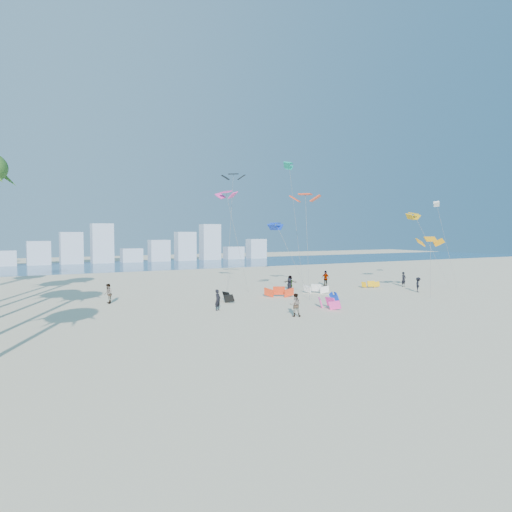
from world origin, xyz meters
name	(u,v)px	position (x,y,z in m)	size (l,w,h in m)	color
ground	(334,340)	(0.00, 0.00, 0.00)	(220.00, 220.00, 0.00)	beige
ocean	(105,266)	(0.00, 72.00, 0.01)	(220.00, 220.00, 0.00)	navy
kitesurfer_near	(218,300)	(-1.87, 13.93, 0.91)	(0.67, 0.44, 1.82)	black
kitesurfer_mid	(295,305)	(2.42, 8.27, 0.93)	(0.91, 0.71, 1.86)	gray
kitesurfers_far	(300,284)	(11.21, 20.98, 0.90)	(35.75, 11.06, 1.93)	black
grounded_kites	(304,294)	(9.06, 16.87, 0.44)	(22.09, 12.47, 0.98)	black
flying_kites	(321,199)	(14.35, 21.27, 10.56)	(29.05, 18.88, 15.96)	#0B2FBF
distant_skyline	(90,249)	(-1.19, 82.00, 3.09)	(85.00, 3.00, 8.40)	#9EADBF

